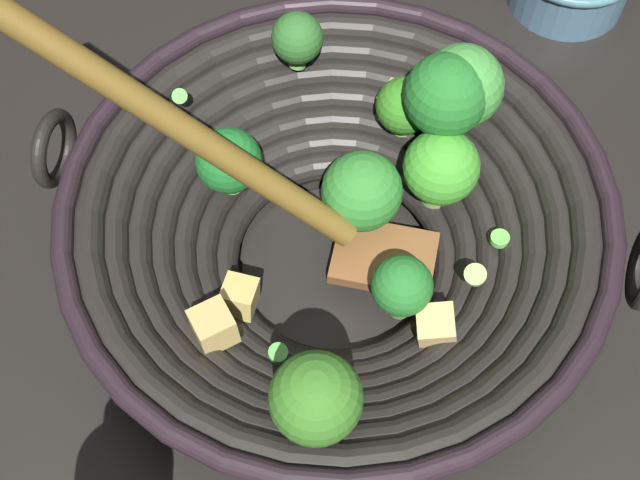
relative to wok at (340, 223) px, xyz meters
name	(u,v)px	position (x,y,z in m)	size (l,w,h in m)	color
ground_plane	(335,272)	(0.00, 0.00, -0.07)	(4.00, 4.00, 0.00)	black
wok	(340,223)	(0.00, 0.00, 0.00)	(0.36, 0.40, 0.26)	black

